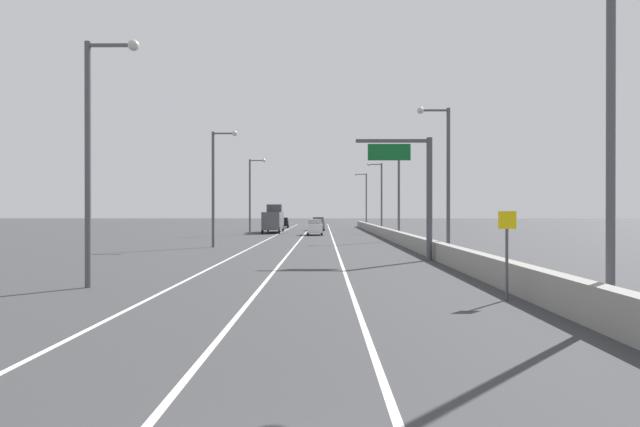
% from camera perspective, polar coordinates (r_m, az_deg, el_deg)
% --- Properties ---
extents(ground_plane, '(320.00, 320.00, 0.00)m').
position_cam_1_polar(ground_plane, '(67.85, -0.03, -2.30)').
color(ground_plane, '#38383A').
extents(lane_stripe_left, '(0.16, 130.00, 0.00)m').
position_cam_1_polar(lane_stripe_left, '(59.16, -5.43, -2.67)').
color(lane_stripe_left, silver).
rests_on(lane_stripe_left, ground_plane).
extents(lane_stripe_center, '(0.16, 130.00, 0.00)m').
position_cam_1_polar(lane_stripe_center, '(58.91, -2.04, -2.68)').
color(lane_stripe_center, silver).
rests_on(lane_stripe_center, ground_plane).
extents(lane_stripe_right, '(0.16, 130.00, 0.00)m').
position_cam_1_polar(lane_stripe_right, '(58.87, 1.37, -2.69)').
color(lane_stripe_right, silver).
rests_on(lane_stripe_right, ground_plane).
extents(jersey_barrier_right, '(0.60, 120.00, 1.10)m').
position_cam_1_polar(jersey_barrier_right, '(44.42, 9.55, -2.93)').
color(jersey_barrier_right, gray).
rests_on(jersey_barrier_right, ground_plane).
extents(overhead_sign_gantry, '(4.68, 0.36, 7.50)m').
position_cam_1_polar(overhead_sign_gantry, '(32.48, 10.56, 3.29)').
color(overhead_sign_gantry, '#47474C').
rests_on(overhead_sign_gantry, ground_plane).
extents(speed_advisory_sign, '(0.60, 0.11, 3.00)m').
position_cam_1_polar(speed_advisory_sign, '(18.71, 19.71, -3.54)').
color(speed_advisory_sign, '#4C4C51').
rests_on(speed_advisory_sign, ground_plane).
extents(lamp_post_right_near, '(2.14, 0.44, 9.72)m').
position_cam_1_polar(lamp_post_right_near, '(16.55, 28.30, 9.30)').
color(lamp_post_right_near, '#4C4C51').
rests_on(lamp_post_right_near, ground_plane).
extents(lamp_post_right_second, '(2.14, 0.44, 9.72)m').
position_cam_1_polar(lamp_post_right_second, '(34.69, 13.39, 4.54)').
color(lamp_post_right_second, '#4C4C51').
rests_on(lamp_post_right_second, ground_plane).
extents(lamp_post_right_third, '(2.14, 0.44, 9.72)m').
position_cam_1_polar(lamp_post_right_third, '(53.54, 8.31, 3.02)').
color(lamp_post_right_third, '#4C4C51').
rests_on(lamp_post_right_third, ground_plane).
extents(lamp_post_right_fourth, '(2.14, 0.44, 9.72)m').
position_cam_1_polar(lamp_post_right_fourth, '(72.69, 6.52, 2.28)').
color(lamp_post_right_fourth, '#4C4C51').
rests_on(lamp_post_right_fourth, ground_plane).
extents(lamp_post_right_fifth, '(2.14, 0.44, 9.72)m').
position_cam_1_polar(lamp_post_right_fifth, '(91.81, 4.90, 1.85)').
color(lamp_post_right_fifth, '#4C4C51').
rests_on(lamp_post_right_fifth, ground_plane).
extents(lamp_post_left_near, '(2.14, 0.44, 9.72)m').
position_cam_1_polar(lamp_post_left_near, '(22.47, -23.36, 6.89)').
color(lamp_post_left_near, '#4C4C51').
rests_on(lamp_post_left_near, ground_plane).
extents(lamp_post_left_mid, '(2.14, 0.44, 9.72)m').
position_cam_1_polar(lamp_post_left_mid, '(44.53, -11.24, 3.59)').
color(lamp_post_left_mid, '#4C4C51').
rests_on(lamp_post_left_mid, ground_plane).
extents(lamp_post_left_far, '(2.14, 0.44, 9.72)m').
position_cam_1_polar(lamp_post_left_far, '(67.34, -7.43, 2.45)').
color(lamp_post_left_far, '#4C4C51').
rests_on(lamp_post_left_far, ground_plane).
extents(car_gray_0, '(2.05, 4.78, 2.12)m').
position_cam_1_polar(car_gray_0, '(82.14, -0.20, -1.13)').
color(car_gray_0, slate).
rests_on(car_gray_0, ground_plane).
extents(car_black_1, '(1.95, 4.46, 1.89)m').
position_cam_1_polar(car_black_1, '(95.66, -3.98, -1.00)').
color(car_black_1, black).
rests_on(car_black_1, ground_plane).
extents(car_white_2, '(1.99, 4.25, 1.99)m').
position_cam_1_polar(car_white_2, '(66.17, -0.56, -1.51)').
color(car_white_2, white).
rests_on(car_white_2, ground_plane).
extents(box_truck, '(2.58, 9.60, 4.00)m').
position_cam_1_polar(box_truck, '(74.29, -5.10, -0.68)').
color(box_truck, '#4C4C51').
rests_on(box_truck, ground_plane).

